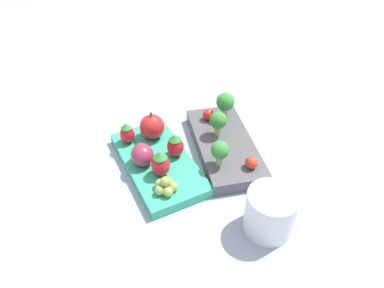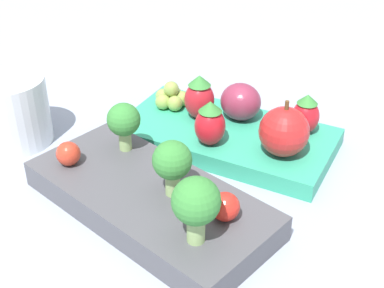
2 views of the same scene
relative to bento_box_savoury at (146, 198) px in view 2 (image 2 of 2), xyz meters
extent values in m
plane|color=#939EB2|center=(0.00, -0.06, -0.01)|extent=(4.00, 4.00, 0.00)
cube|color=#4C4C51|center=(0.00, 0.00, 0.00)|extent=(0.24, 0.14, 0.02)
cube|color=#33A87F|center=(-0.01, -0.13, 0.00)|extent=(0.23, 0.13, 0.02)
cylinder|color=#93B770|center=(-0.02, -0.01, 0.02)|extent=(0.01, 0.01, 0.02)
sphere|color=#388438|center=(-0.02, -0.01, 0.05)|extent=(0.03, 0.03, 0.03)
cylinder|color=#93B770|center=(-0.07, 0.03, 0.02)|extent=(0.01, 0.01, 0.02)
sphere|color=#388438|center=(-0.07, 0.03, 0.05)|extent=(0.04, 0.04, 0.04)
cylinder|color=#93B770|center=(0.05, -0.04, 0.02)|extent=(0.01, 0.01, 0.02)
sphere|color=#388438|center=(0.05, -0.04, 0.04)|extent=(0.03, 0.03, 0.03)
sphere|color=red|center=(0.08, 0.01, 0.02)|extent=(0.02, 0.02, 0.02)
sphere|color=red|center=(-0.08, 0.00, 0.02)|extent=(0.02, 0.02, 0.02)
sphere|color=red|center=(-0.07, -0.12, 0.03)|extent=(0.05, 0.05, 0.05)
cylinder|color=brown|center=(-0.07, -0.12, 0.06)|extent=(0.00, 0.00, 0.01)
ellipsoid|color=red|center=(0.03, -0.14, 0.03)|extent=(0.03, 0.03, 0.04)
cone|color=#388438|center=(0.03, -0.14, 0.05)|extent=(0.02, 0.02, 0.01)
ellipsoid|color=red|center=(-0.01, -0.10, 0.03)|extent=(0.03, 0.03, 0.04)
cone|color=#388438|center=(-0.01, -0.10, 0.05)|extent=(0.02, 0.02, 0.01)
ellipsoid|color=red|center=(-0.07, -0.17, 0.02)|extent=(0.03, 0.03, 0.04)
cone|color=#388438|center=(-0.07, -0.17, 0.04)|extent=(0.02, 0.02, 0.01)
ellipsoid|color=#892D47|center=(0.00, -0.16, 0.03)|extent=(0.04, 0.04, 0.04)
sphere|color=#8EA84C|center=(0.08, -0.14, 0.01)|extent=(0.02, 0.02, 0.02)
sphere|color=#8EA84C|center=(0.08, -0.13, 0.01)|extent=(0.02, 0.02, 0.02)
sphere|color=#8EA84C|center=(0.06, -0.13, 0.01)|extent=(0.02, 0.02, 0.02)
sphere|color=#8EA84C|center=(0.06, -0.15, 0.01)|extent=(0.02, 0.02, 0.02)
sphere|color=#8EA84C|center=(0.08, -0.15, 0.01)|extent=(0.02, 0.02, 0.02)
sphere|color=#8EA84C|center=(0.07, -0.14, 0.03)|extent=(0.02, 0.02, 0.02)
cylinder|color=silver|center=(0.18, -0.01, 0.02)|extent=(0.07, 0.07, 0.07)
camera|label=1|loc=(0.44, -0.23, 0.42)|focal=32.00mm
camera|label=2|loc=(-0.24, 0.28, 0.29)|focal=50.00mm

